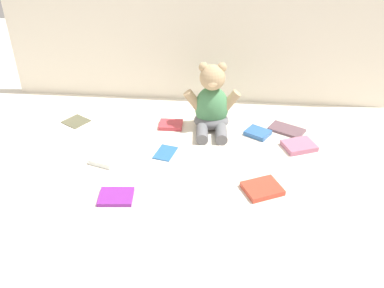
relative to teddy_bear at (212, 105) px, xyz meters
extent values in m
plane|color=silver|center=(-0.07, -0.19, -0.10)|extent=(3.20, 3.20, 0.00)
cube|color=silver|center=(-0.07, 0.27, 0.21)|extent=(1.70, 0.03, 0.62)
ellipsoid|color=#4C8C59|center=(0.00, 0.01, -0.01)|extent=(0.14, 0.11, 0.18)
ellipsoid|color=slate|center=(0.00, 0.00, -0.07)|extent=(0.15, 0.13, 0.06)
sphere|color=tan|center=(0.00, 0.00, 0.12)|extent=(0.11, 0.11, 0.10)
ellipsoid|color=beige|center=(0.00, -0.03, 0.11)|extent=(0.04, 0.03, 0.03)
sphere|color=tan|center=(-0.04, 0.01, 0.16)|extent=(0.04, 0.04, 0.04)
sphere|color=tan|center=(0.03, 0.02, 0.16)|extent=(0.04, 0.04, 0.04)
cylinder|color=tan|center=(-0.07, 0.00, 0.02)|extent=(0.08, 0.04, 0.09)
cylinder|color=tan|center=(0.07, 0.01, 0.02)|extent=(0.08, 0.04, 0.09)
cylinder|color=slate|center=(-0.03, -0.09, -0.08)|extent=(0.05, 0.10, 0.05)
cylinder|color=slate|center=(0.04, -0.08, -0.08)|extent=(0.05, 0.10, 0.05)
cube|color=#BD3742|center=(-0.17, -0.01, -0.10)|extent=(0.10, 0.08, 0.02)
cube|color=#61454F|center=(0.31, 0.00, -0.10)|extent=(0.16, 0.14, 0.01)
cube|color=#2A65A8|center=(-0.16, -0.21, -0.10)|extent=(0.09, 0.11, 0.01)
cube|color=#B56483|center=(0.34, -0.12, -0.09)|extent=(0.14, 0.13, 0.02)
cube|color=#BF3F2C|center=(0.19, -0.40, -0.09)|extent=(0.15, 0.14, 0.02)
cube|color=#2E61A7|center=(0.19, -0.04, -0.09)|extent=(0.12, 0.11, 0.02)
cube|color=brown|center=(-0.57, -0.01, -0.10)|extent=(0.12, 0.12, 0.01)
cube|color=white|center=(-0.37, -0.28, -0.09)|extent=(0.11, 0.11, 0.02)
cube|color=purple|center=(-0.28, -0.48, -0.10)|extent=(0.12, 0.10, 0.01)
camera|label=1|loc=(0.07, -1.51, 0.78)|focal=39.70mm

